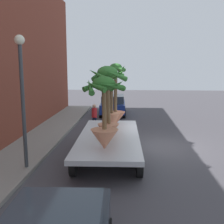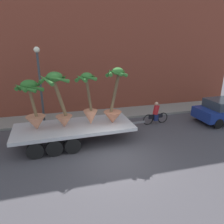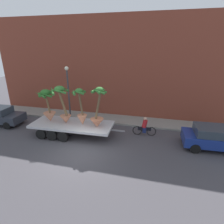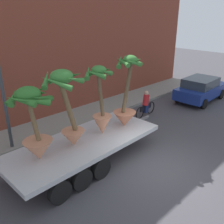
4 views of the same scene
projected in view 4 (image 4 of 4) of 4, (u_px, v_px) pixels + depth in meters
The scene contains 11 objects.
ground_plane at pixel (158, 168), 9.70m from camera, with size 60.00×60.00×0.00m, color #423F44.
sidewalk at pixel (67, 121), 13.72m from camera, with size 24.00×2.20×0.15m, color gray.
building_facade at pixel (42, 31), 13.13m from camera, with size 24.00×1.20×9.33m, color brown.
flatbed_trailer at pixel (80, 147), 9.64m from camera, with size 7.35×2.70×0.98m.
potted_palm_rear at pixel (126, 100), 10.61m from camera, with size 1.27×1.21×3.04m.
potted_palm_middle at pixel (68, 108), 8.73m from camera, with size 1.55×1.57×2.92m.
potted_palm_front at pixel (101, 106), 9.80m from camera, with size 1.15×1.23×2.83m.
potted_palm_extra at pixel (34, 126), 8.01m from camera, with size 1.52×1.54×2.58m.
cyclist at pixel (146, 105), 14.30m from camera, with size 1.84×0.37×1.54m.
parked_car at pixel (201, 89), 16.73m from camera, with size 4.21×2.11×1.58m.
street_lamp at pixel (0, 78), 9.80m from camera, with size 0.36×0.36×4.83m.
Camera 4 is at (-6.97, -4.62, 5.67)m, focal length 40.25 mm.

